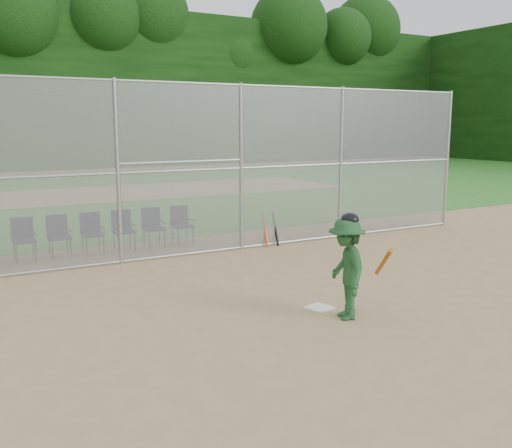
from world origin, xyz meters
TOP-DOWN VIEW (x-y plane):
  - ground at (0.00, 0.00)m, footprint 100.00×100.00m
  - grass_strip at (0.00, 18.00)m, footprint 100.00×100.00m
  - dirt_patch_far at (0.00, 18.00)m, footprint 24.00×24.00m
  - backstop_fence at (0.00, 5.00)m, footprint 16.09×0.09m
  - treeline at (0.00, 20.00)m, footprint 81.00×60.00m
  - home_plate at (-0.01, 0.33)m, footprint 0.47×0.47m
  - batter_at_plate at (0.07, -0.27)m, footprint 1.04×1.33m
  - water_cooler at (4.64, 5.33)m, footprint 0.31×0.31m
  - spare_bats at (1.83, 5.01)m, footprint 0.36×0.33m
  - chair_1 at (-3.81, 6.37)m, footprint 0.54×0.52m
  - chair_2 at (-3.05, 6.37)m, footprint 0.54×0.52m
  - chair_3 at (-2.28, 6.37)m, footprint 0.54×0.52m
  - chair_4 at (-1.52, 6.37)m, footprint 0.54×0.52m
  - chair_5 at (-0.76, 6.37)m, footprint 0.54×0.52m
  - chair_6 at (0.00, 6.37)m, footprint 0.54×0.52m

SIDE VIEW (x-z plane):
  - ground at x=0.00m, z-range 0.00..0.00m
  - grass_strip at x=0.00m, z-range 0.01..0.01m
  - dirt_patch_far at x=0.00m, z-range 0.01..0.01m
  - home_plate at x=-0.01m, z-range 0.00..0.02m
  - water_cooler at x=4.64m, z-range 0.00..0.40m
  - spare_bats at x=1.83m, z-range 0.00..0.83m
  - chair_1 at x=-3.81m, z-range 0.00..0.96m
  - chair_2 at x=-3.05m, z-range 0.00..0.96m
  - chair_3 at x=-2.28m, z-range 0.00..0.96m
  - chair_4 at x=-1.52m, z-range 0.00..0.96m
  - chair_5 at x=-0.76m, z-range 0.00..0.96m
  - chair_6 at x=0.00m, z-range 0.00..0.96m
  - batter_at_plate at x=0.07m, z-range -0.03..1.67m
  - backstop_fence at x=0.00m, z-range 0.07..4.07m
  - treeline at x=0.00m, z-range 0.00..11.00m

